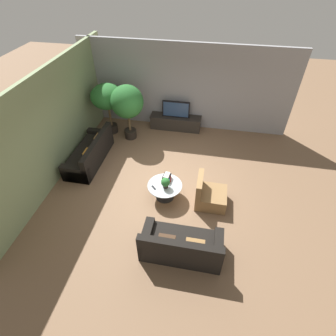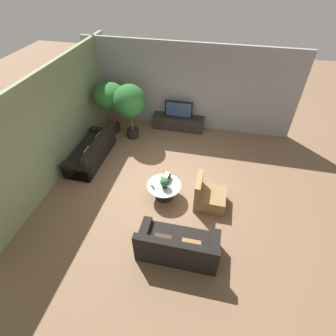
# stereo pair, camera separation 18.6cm
# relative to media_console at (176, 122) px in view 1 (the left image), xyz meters

# --- Properties ---
(ground_plane) EXTENTS (24.00, 24.00, 0.00)m
(ground_plane) POSITION_rel_media_console_xyz_m (0.24, -2.94, -0.26)
(ground_plane) COLOR brown
(back_wall_stone) EXTENTS (7.40, 0.12, 3.00)m
(back_wall_stone) POSITION_rel_media_console_xyz_m (0.24, 0.32, 1.24)
(back_wall_stone) COLOR #939399
(back_wall_stone) RESTS_ON ground
(side_wall_left) EXTENTS (0.12, 7.40, 3.00)m
(side_wall_left) POSITION_rel_media_console_xyz_m (-3.02, -2.74, 1.24)
(side_wall_left) COLOR gray
(side_wall_left) RESTS_ON ground
(media_console) EXTENTS (1.87, 0.50, 0.50)m
(media_console) POSITION_rel_media_console_xyz_m (0.00, 0.00, 0.00)
(media_console) COLOR #2D2823
(media_console) RESTS_ON ground
(television) EXTENTS (0.99, 0.13, 0.60)m
(television) POSITION_rel_media_console_xyz_m (0.00, -0.00, 0.53)
(television) COLOR black
(television) RESTS_ON media_console
(coffee_table) EXTENTS (0.93, 0.93, 0.45)m
(coffee_table) POSITION_rel_media_console_xyz_m (0.28, -3.50, 0.05)
(coffee_table) COLOR black
(coffee_table) RESTS_ON ground
(couch_by_wall) EXTENTS (0.84, 2.14, 0.84)m
(couch_by_wall) POSITION_rel_media_console_xyz_m (-2.34, -2.40, 0.02)
(couch_by_wall) COLOR black
(couch_by_wall) RESTS_ON ground
(couch_near_entry) EXTENTS (1.79, 0.84, 0.84)m
(couch_near_entry) POSITION_rel_media_console_xyz_m (0.97, -5.15, 0.03)
(couch_near_entry) COLOR black
(couch_near_entry) RESTS_ON ground
(armchair_wicker) EXTENTS (0.80, 0.76, 0.86)m
(armchair_wicker) POSITION_rel_media_console_xyz_m (1.48, -3.50, 0.01)
(armchair_wicker) COLOR olive
(armchair_wicker) RESTS_ON ground
(potted_palm_tall) EXTENTS (1.10, 1.10, 1.82)m
(potted_palm_tall) POSITION_rel_media_console_xyz_m (-2.26, -0.67, 1.09)
(potted_palm_tall) COLOR black
(potted_palm_tall) RESTS_ON ground
(potted_palm_corner) EXTENTS (1.08, 1.08, 1.94)m
(potted_palm_corner) POSITION_rel_media_console_xyz_m (-1.49, -0.89, 1.08)
(potted_palm_corner) COLOR black
(potted_palm_corner) RESTS_ON ground
(potted_plant_tabletop) EXTENTS (0.24, 0.24, 0.31)m
(potted_plant_tabletop) POSITION_rel_media_console_xyz_m (0.32, -3.58, 0.36)
(potted_plant_tabletop) COLOR black
(potted_plant_tabletop) RESTS_ON coffee_table
(book_stack) EXTENTS (0.27, 0.30, 0.18)m
(book_stack) POSITION_rel_media_console_xyz_m (0.29, -3.28, 0.28)
(book_stack) COLOR gold
(book_stack) RESTS_ON coffee_table
(remote_black) EXTENTS (0.14, 0.14, 0.02)m
(remote_black) POSITION_rel_media_console_xyz_m (0.01, -3.66, 0.20)
(remote_black) COLOR black
(remote_black) RESTS_ON coffee_table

